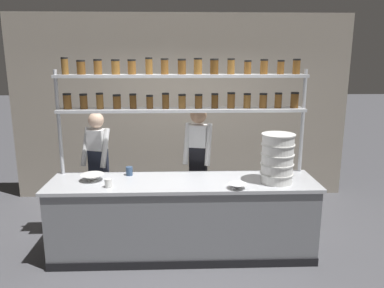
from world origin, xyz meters
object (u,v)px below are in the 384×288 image
(prep_bowl_center_front, at_px, (93,177))
(serving_cup_front, at_px, (108,183))
(chef_left, at_px, (98,163))
(container_stack, at_px, (277,158))
(prep_bowl_near_left, at_px, (238,186))
(serving_cup_by_board, at_px, (129,171))
(spice_shelf_unit, at_px, (182,94))
(chef_center, at_px, (198,160))

(prep_bowl_center_front, relative_size, serving_cup_front, 2.83)
(chef_left, height_order, container_stack, chef_left)
(prep_bowl_center_front, bearing_deg, chef_left, 96.42)
(prep_bowl_near_left, relative_size, serving_cup_front, 2.11)
(serving_cup_by_board, bearing_deg, serving_cup_front, -112.46)
(prep_bowl_center_front, height_order, serving_cup_front, serving_cup_front)
(serving_cup_front, bearing_deg, container_stack, 3.20)
(prep_bowl_center_front, bearing_deg, spice_shelf_unit, 14.99)
(spice_shelf_unit, relative_size, prep_bowl_center_front, 10.90)
(prep_bowl_center_front, bearing_deg, prep_bowl_near_left, -11.51)
(container_stack, height_order, prep_bowl_center_front, container_stack)
(spice_shelf_unit, distance_m, serving_cup_front, 1.35)
(spice_shelf_unit, xyz_separation_m, chef_left, (-1.13, 0.41, -0.96))
(chef_center, distance_m, serving_cup_front, 1.34)
(prep_bowl_near_left, bearing_deg, prep_bowl_center_front, 168.49)
(spice_shelf_unit, xyz_separation_m, serving_cup_front, (-0.82, -0.53, -0.93))
(chef_center, bearing_deg, spice_shelf_unit, -111.35)
(spice_shelf_unit, height_order, container_stack, spice_shelf_unit)
(chef_left, bearing_deg, chef_center, 13.64)
(chef_center, relative_size, serving_cup_front, 17.45)
(chef_center, height_order, prep_bowl_near_left, chef_center)
(spice_shelf_unit, bearing_deg, prep_bowl_center_front, -165.01)
(container_stack, height_order, serving_cup_front, container_stack)
(spice_shelf_unit, bearing_deg, chef_center, 54.59)
(spice_shelf_unit, xyz_separation_m, serving_cup_by_board, (-0.65, -0.10, -0.92))
(chef_center, xyz_separation_m, serving_cup_by_board, (-0.87, -0.40, -0.01))
(prep_bowl_near_left, height_order, serving_cup_by_board, serving_cup_by_board)
(chef_left, distance_m, container_stack, 2.38)
(serving_cup_by_board, bearing_deg, chef_center, 24.97)
(serving_cup_by_board, bearing_deg, container_stack, -10.64)
(spice_shelf_unit, height_order, chef_center, spice_shelf_unit)
(chef_left, height_order, chef_center, chef_center)
(container_stack, distance_m, serving_cup_by_board, 1.77)
(chef_left, distance_m, chef_center, 1.35)
(prep_bowl_near_left, bearing_deg, chef_left, 149.33)
(serving_cup_by_board, bearing_deg, prep_bowl_near_left, -22.71)
(prep_bowl_near_left, bearing_deg, serving_cup_front, 176.32)
(prep_bowl_center_front, distance_m, serving_cup_by_board, 0.45)
(spice_shelf_unit, relative_size, chef_left, 1.85)
(spice_shelf_unit, relative_size, container_stack, 5.29)
(spice_shelf_unit, bearing_deg, container_stack, -21.22)
(chef_left, bearing_deg, serving_cup_front, -54.02)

